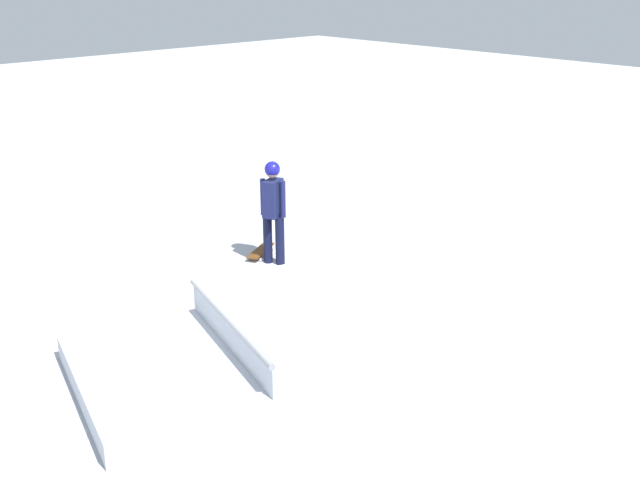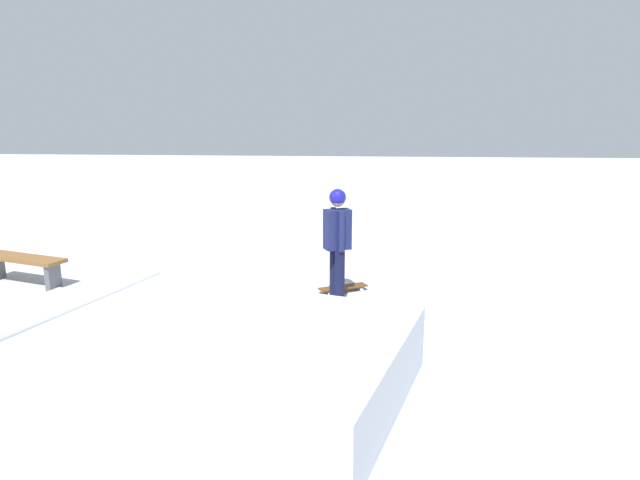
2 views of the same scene
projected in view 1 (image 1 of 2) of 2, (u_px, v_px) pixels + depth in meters
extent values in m
plane|color=#B2B7C1|center=(245.00, 336.00, 10.39)|extent=(60.00, 60.00, 0.00)
cube|color=silver|center=(358.00, 316.00, 10.15)|extent=(4.19, 3.52, 0.70)
cube|color=silver|center=(157.00, 378.00, 9.06)|extent=(2.47, 3.01, 0.30)
cylinder|color=gray|center=(228.00, 319.00, 9.25)|extent=(0.82, 2.51, 0.08)
cylinder|color=black|center=(268.00, 239.00, 12.76)|extent=(0.15, 0.15, 0.82)
cylinder|color=black|center=(280.00, 240.00, 12.68)|extent=(0.15, 0.15, 0.82)
cube|color=#191E4C|center=(273.00, 198.00, 12.48)|extent=(0.44, 0.36, 0.60)
cylinder|color=#191E4C|center=(263.00, 197.00, 12.54)|extent=(0.09, 0.09, 0.60)
cylinder|color=#191E4C|center=(283.00, 199.00, 12.42)|extent=(0.09, 0.09, 0.60)
sphere|color=tan|center=(272.00, 171.00, 12.32)|extent=(0.22, 0.22, 0.22)
sphere|color=navy|center=(272.00, 169.00, 12.31)|extent=(0.25, 0.25, 0.25)
cube|color=#593314|center=(261.00, 250.00, 13.18)|extent=(0.80, 0.55, 0.02)
cylinder|color=silver|center=(261.00, 247.00, 13.48)|extent=(0.06, 0.05, 0.06)
cylinder|color=silver|center=(273.00, 249.00, 13.41)|extent=(0.06, 0.05, 0.06)
cylinder|color=silver|center=(248.00, 258.00, 12.98)|extent=(0.06, 0.05, 0.06)
cylinder|color=silver|center=(261.00, 260.00, 12.91)|extent=(0.06, 0.05, 0.06)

